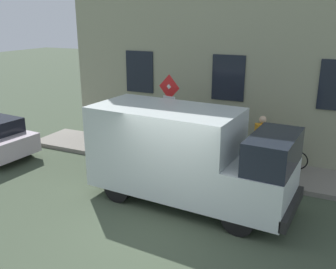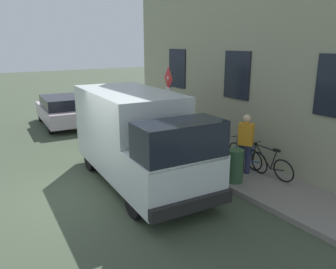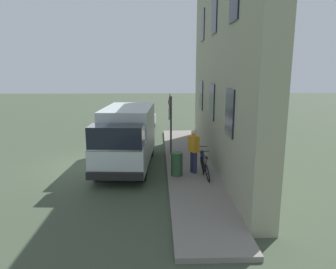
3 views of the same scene
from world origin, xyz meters
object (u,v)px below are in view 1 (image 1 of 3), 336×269
at_px(sign_post_stacked, 169,107).
at_px(bicycle_blue, 254,153).
at_px(pedestrian, 261,141).
at_px(bicycle_black, 279,157).
at_px(litter_bin, 266,164).
at_px(delivery_van, 186,154).

distance_m(sign_post_stacked, bicycle_blue, 3.14).
height_order(bicycle_blue, pedestrian, pedestrian).
relative_size(bicycle_black, litter_bin, 1.90).
height_order(bicycle_blue, litter_bin, litter_bin).
distance_m(delivery_van, bicycle_black, 3.72).
height_order(delivery_van, bicycle_black, delivery_van).
xyz_separation_m(bicycle_blue, pedestrian, (-0.37, -0.26, 0.56)).
xyz_separation_m(delivery_van, bicycle_blue, (3.09, -1.13, -0.82)).
bearing_deg(bicycle_blue, sign_post_stacked, 31.06).
xyz_separation_m(pedestrian, litter_bin, (-0.68, -0.31, -0.48)).
relative_size(delivery_van, bicycle_black, 3.18).
xyz_separation_m(bicycle_blue, litter_bin, (-1.04, -0.57, 0.08)).
bearing_deg(sign_post_stacked, delivery_van, -144.57).
height_order(sign_post_stacked, pedestrian, sign_post_stacked).
bearing_deg(delivery_van, bicycle_blue, 73.58).
distance_m(bicycle_blue, litter_bin, 1.19).
relative_size(bicycle_black, bicycle_blue, 1.00).
bearing_deg(pedestrian, bicycle_black, 95.60).
distance_m(bicycle_black, pedestrian, 0.86).
bearing_deg(delivery_van, litter_bin, 53.98).
height_order(delivery_van, pedestrian, delivery_van).
distance_m(bicycle_black, bicycle_blue, 0.79).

